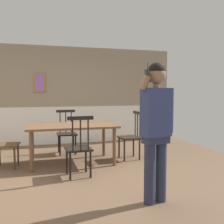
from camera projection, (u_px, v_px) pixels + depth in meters
ground_plane at (80, 174)px, 4.58m from camera, size 6.95×6.95×0.00m
room_back_partition at (62, 97)px, 7.27m from camera, size 6.32×0.17×2.65m
dining_table at (72, 129)px, 5.27m from camera, size 1.74×1.05×0.77m
chair_near_window at (67, 133)px, 6.15m from camera, size 0.44×0.44×1.00m
chair_by_doorway at (79, 148)px, 4.41m from camera, size 0.44×0.44×1.03m
chair_at_table_head at (131, 136)px, 5.63m from camera, size 0.43×0.43×1.01m
chair_opposite_corner at (4, 143)px, 4.94m from camera, size 0.48×0.48×1.00m
person_figure at (156, 123)px, 3.34m from camera, size 0.51×0.27×1.78m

